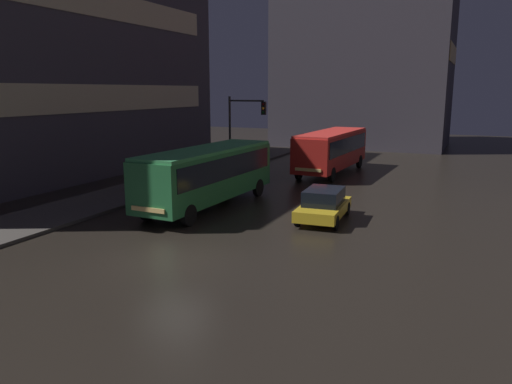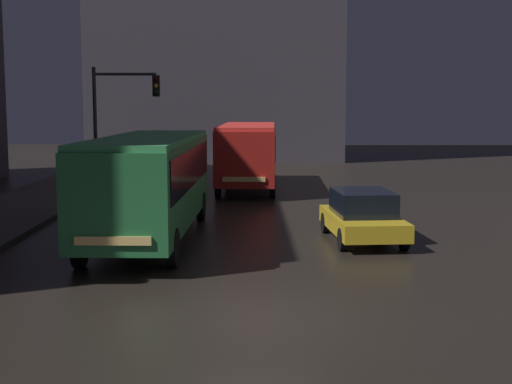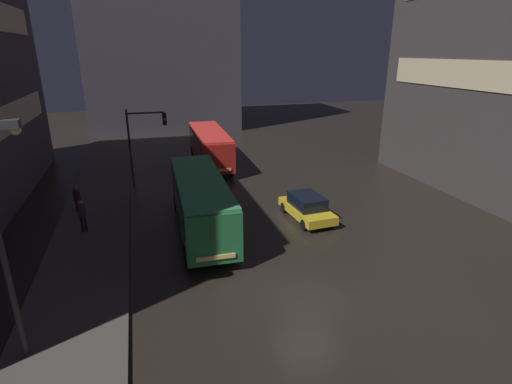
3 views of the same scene
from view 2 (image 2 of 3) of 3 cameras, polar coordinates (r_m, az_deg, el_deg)
name	(u,v)px [view 2 (image 2 of 3)]	position (r m, az deg, el deg)	size (l,w,h in m)	color
ground_plane	(256,319)	(13.71, -0.01, -10.09)	(120.00, 120.00, 0.00)	black
bus_near	(150,176)	(21.33, -8.50, 1.24)	(2.86, 10.19, 3.11)	#236B38
bus_far	(248,149)	(34.39, -0.64, 3.45)	(2.94, 10.05, 3.08)	#AD1E19
car_taxi	(362,215)	(21.36, 8.52, -1.86)	(2.16, 4.33, 1.51)	gold
traffic_light_main	(118,110)	(31.21, -10.95, 6.45)	(2.87, 0.35, 5.62)	#2D2D2D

